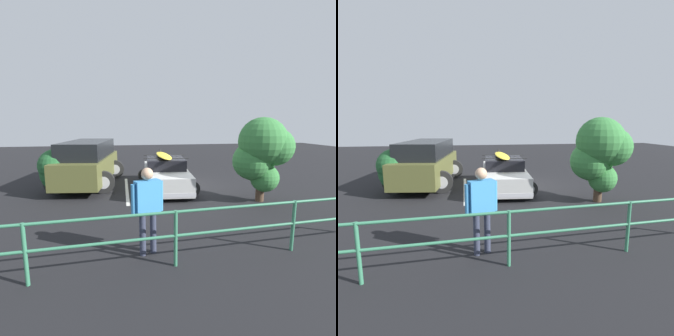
# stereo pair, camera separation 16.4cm
# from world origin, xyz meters

# --- Properties ---
(ground_plane) EXTENTS (44.00, 44.00, 0.02)m
(ground_plane) POSITION_xyz_m (0.00, 0.00, -0.01)
(ground_plane) COLOR black
(ground_plane) RESTS_ON ground
(parking_stripe) EXTENTS (0.12, 4.29, 0.00)m
(parking_stripe) POSITION_xyz_m (2.21, -0.10, 0.00)
(parking_stripe) COLOR silver
(parking_stripe) RESTS_ON ground
(sedan_car) EXTENTS (2.55, 4.46, 1.54)m
(sedan_car) POSITION_xyz_m (0.62, -0.13, 0.61)
(sedan_car) COLOR silver
(sedan_car) RESTS_ON ground
(suv_car) EXTENTS (3.02, 5.13, 1.91)m
(suv_car) POSITION_xyz_m (3.80, -1.28, 0.99)
(suv_car) COLOR brown
(suv_car) RESTS_ON ground
(person_bystander) EXTENTS (0.66, 0.38, 1.81)m
(person_bystander) POSITION_xyz_m (1.88, 5.31, 1.09)
(person_bystander) COLOR #33384C
(person_bystander) RESTS_ON ground
(railing_fence) EXTENTS (10.26, 0.76, 1.09)m
(railing_fence) POSITION_xyz_m (1.42, 5.87, 0.75)
(railing_fence) COLOR #387F5B
(railing_fence) RESTS_ON ground
(bush_near_left) EXTENTS (1.89, 1.92, 2.87)m
(bush_near_left) POSITION_xyz_m (-2.15, 2.41, 1.68)
(bush_near_left) COLOR #4C3828
(bush_near_left) RESTS_ON ground
(bush_near_right) EXTENTS (1.52, 1.71, 1.71)m
(bush_near_right) POSITION_xyz_m (4.73, -0.22, 0.93)
(bush_near_right) COLOR #4C3828
(bush_near_right) RESTS_ON ground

